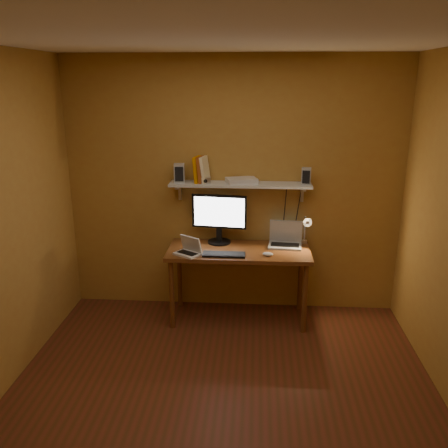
# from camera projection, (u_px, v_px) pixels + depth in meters

# --- Properties ---
(room) EXTENTS (3.44, 3.24, 2.64)m
(room) POSITION_uv_depth(u_px,v_px,m) (222.00, 238.00, 3.29)
(room) COLOR #5E2618
(room) RESTS_ON ground
(desk) EXTENTS (1.40, 0.60, 0.75)m
(desk) POSITION_uv_depth(u_px,v_px,m) (239.00, 257.00, 4.69)
(desk) COLOR brown
(desk) RESTS_ON ground
(wall_shelf) EXTENTS (1.40, 0.25, 0.21)m
(wall_shelf) POSITION_uv_depth(u_px,v_px,m) (240.00, 185.00, 4.67)
(wall_shelf) COLOR silver
(wall_shelf) RESTS_ON room
(monitor) EXTENTS (0.56, 0.26, 0.50)m
(monitor) POSITION_uv_depth(u_px,v_px,m) (219.00, 216.00, 4.78)
(monitor) COLOR black
(monitor) RESTS_ON desk
(laptop) EXTENTS (0.35, 0.27, 0.25)m
(laptop) POSITION_uv_depth(u_px,v_px,m) (285.00, 239.00, 4.77)
(laptop) COLOR #989BA0
(laptop) RESTS_ON desk
(netbook) EXTENTS (0.29, 0.27, 0.18)m
(netbook) POSITION_uv_depth(u_px,v_px,m) (189.00, 249.00, 4.53)
(netbook) COLOR silver
(netbook) RESTS_ON desk
(keyboard) EXTENTS (0.41, 0.14, 0.02)m
(keyboard) POSITION_uv_depth(u_px,v_px,m) (224.00, 254.00, 4.50)
(keyboard) COLOR black
(keyboard) RESTS_ON desk
(mouse) EXTENTS (0.11, 0.08, 0.04)m
(mouse) POSITION_uv_depth(u_px,v_px,m) (268.00, 254.00, 4.49)
(mouse) COLOR silver
(mouse) RESTS_ON desk
(desk_lamp) EXTENTS (0.09, 0.23, 0.38)m
(desk_lamp) POSITION_uv_depth(u_px,v_px,m) (306.00, 227.00, 4.68)
(desk_lamp) COLOR silver
(desk_lamp) RESTS_ON desk
(speaker_left) EXTENTS (0.11, 0.11, 0.18)m
(speaker_left) POSITION_uv_depth(u_px,v_px,m) (179.00, 173.00, 4.68)
(speaker_left) COLOR #989BA0
(speaker_left) RESTS_ON wall_shelf
(speaker_right) EXTENTS (0.10, 0.10, 0.16)m
(speaker_right) POSITION_uv_depth(u_px,v_px,m) (306.00, 176.00, 4.59)
(speaker_right) COLOR #989BA0
(speaker_right) RESTS_ON wall_shelf
(books) EXTENTS (0.16, 0.18, 0.26)m
(books) POSITION_uv_depth(u_px,v_px,m) (201.00, 170.00, 4.67)
(books) COLOR #C57200
(books) RESTS_ON wall_shelf
(shelf_camera) EXTENTS (0.11, 0.05, 0.06)m
(shelf_camera) POSITION_uv_depth(u_px,v_px,m) (205.00, 181.00, 4.63)
(shelf_camera) COLOR silver
(shelf_camera) RESTS_ON wall_shelf
(router) EXTENTS (0.34, 0.27, 0.05)m
(router) POSITION_uv_depth(u_px,v_px,m) (242.00, 180.00, 4.67)
(router) COLOR silver
(router) RESTS_ON wall_shelf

